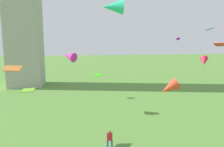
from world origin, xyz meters
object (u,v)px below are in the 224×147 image
(person_2, at_px, (110,139))
(kite_flying_5, at_px, (169,88))
(kite_flying_2, at_px, (204,62))
(kite_flying_11, at_px, (209,29))
(kite_flying_1, at_px, (178,39))
(kite_flying_10, at_px, (219,44))
(kite_flying_8, at_px, (28,90))
(kite_flying_6, at_px, (69,56))
(kite_flying_3, at_px, (13,68))
(kite_flying_4, at_px, (113,7))
(kite_flying_7, at_px, (98,75))

(person_2, xyz_separation_m, kite_flying_5, (4.41, -1.39, 4.48))
(kite_flying_2, distance_m, kite_flying_11, 10.95)
(kite_flying_11, bearing_deg, kite_flying_2, -167.45)
(kite_flying_1, distance_m, kite_flying_10, 8.53)
(person_2, relative_size, kite_flying_8, 1.61)
(kite_flying_2, relative_size, kite_flying_6, 0.73)
(kite_flying_8, xyz_separation_m, kite_flying_10, (21.42, 7.56, 3.31))
(kite_flying_6, bearing_deg, kite_flying_5, 76.30)
(kite_flying_6, height_order, kite_flying_10, kite_flying_10)
(person_2, distance_m, kite_flying_1, 22.92)
(kite_flying_3, distance_m, kite_flying_8, 2.73)
(kite_flying_2, relative_size, kite_flying_10, 1.02)
(kite_flying_1, bearing_deg, kite_flying_6, -27.75)
(kite_flying_1, height_order, kite_flying_4, kite_flying_4)
(kite_flying_3, bearing_deg, kite_flying_6, -114.57)
(kite_flying_1, distance_m, kite_flying_7, 14.07)
(kite_flying_3, height_order, kite_flying_10, kite_flying_10)
(person_2, bearing_deg, kite_flying_8, 10.65)
(kite_flying_1, xyz_separation_m, kite_flying_8, (-19.88, -15.92, -4.00))
(kite_flying_5, height_order, kite_flying_10, kite_flying_10)
(kite_flying_2, bearing_deg, kite_flying_3, -145.76)
(kite_flying_1, xyz_separation_m, kite_flying_3, (-21.41, -14.26, -2.46))
(kite_flying_2, bearing_deg, kite_flying_8, -139.78)
(kite_flying_8, bearing_deg, kite_flying_7, 71.33)
(kite_flying_6, relative_size, kite_flying_11, 1.37)
(person_2, height_order, kite_flying_4, kite_flying_4)
(kite_flying_5, bearing_deg, kite_flying_7, -178.82)
(kite_flying_3, bearing_deg, kite_flying_10, -161.97)
(kite_flying_2, xyz_separation_m, kite_flying_6, (-13.86, 6.83, 0.17))
(kite_flying_3, xyz_separation_m, kite_flying_6, (4.38, 8.17, 0.32))
(person_2, xyz_separation_m, kite_flying_11, (16.04, 12.29, 9.55))
(person_2, bearing_deg, kite_flying_4, -88.65)
(kite_flying_4, height_order, kite_flying_11, kite_flying_4)
(kite_flying_5, distance_m, kite_flying_6, 14.43)
(kite_flying_6, bearing_deg, kite_flying_10, 125.58)
(kite_flying_10, bearing_deg, kite_flying_5, 114.01)
(kite_flying_3, relative_size, kite_flying_5, 0.82)
(kite_flying_5, height_order, kite_flying_11, kite_flying_11)
(kite_flying_8, height_order, kite_flying_10, kite_flying_10)
(kite_flying_5, bearing_deg, kite_flying_10, 121.16)
(person_2, relative_size, kite_flying_7, 1.28)
(kite_flying_1, xyz_separation_m, kite_flying_4, (-12.92, -14.61, 2.68))
(kite_flying_6, height_order, kite_flying_8, kite_flying_6)
(kite_flying_1, relative_size, kite_flying_3, 0.63)
(kite_flying_4, distance_m, kite_flying_8, 9.74)
(kite_flying_1, bearing_deg, kite_flying_10, 53.02)
(kite_flying_2, height_order, kite_flying_11, kite_flying_11)
(kite_flying_6, height_order, kite_flying_7, kite_flying_6)
(kite_flying_3, bearing_deg, kite_flying_1, -142.72)
(person_2, bearing_deg, kite_flying_11, -125.64)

